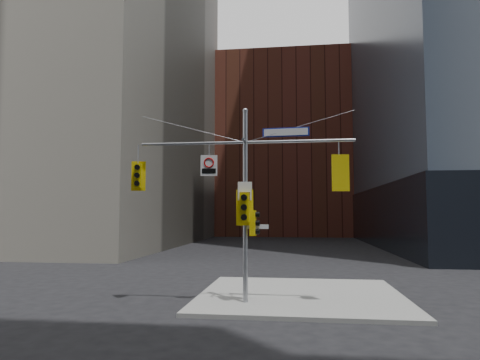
% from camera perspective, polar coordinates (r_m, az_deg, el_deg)
% --- Properties ---
extents(ground, '(160.00, 160.00, 0.00)m').
position_cam_1_polar(ground, '(14.18, -0.27, -18.16)').
color(ground, black).
rests_on(ground, ground).
extents(sidewalk_corner, '(8.00, 8.00, 0.15)m').
position_cam_1_polar(sidewalk_corner, '(17.96, 8.08, -14.96)').
color(sidewalk_corner, gray).
rests_on(sidewalk_corner, ground).
extents(brick_midrise, '(26.00, 20.00, 28.00)m').
position_cam_1_polar(brick_midrise, '(72.47, 5.92, 3.96)').
color(brick_midrise, maroon).
rests_on(brick_midrise, ground).
extents(signal_assembly, '(8.00, 0.80, 7.30)m').
position_cam_1_polar(signal_assembly, '(15.80, 0.70, -0.63)').
color(signal_assembly, '#94979D').
rests_on(signal_assembly, ground).
extents(traffic_light_west_arm, '(0.54, 0.49, 1.15)m').
position_cam_1_polar(traffic_light_west_arm, '(16.84, -13.47, 0.56)').
color(traffic_light_west_arm, '#D7BB0B').
rests_on(traffic_light_west_arm, ground).
extents(traffic_light_east_arm, '(0.63, 0.55, 1.32)m').
position_cam_1_polar(traffic_light_east_arm, '(15.80, 13.10, 0.88)').
color(traffic_light_east_arm, '#D7BB0B').
rests_on(traffic_light_east_arm, ground).
extents(traffic_light_pole_side, '(0.37, 0.31, 0.93)m').
position_cam_1_polar(traffic_light_pole_side, '(15.73, 1.87, -5.75)').
color(traffic_light_pole_side, '#D7BB0B').
rests_on(traffic_light_pole_side, ground).
extents(traffic_light_pole_front, '(0.63, 0.50, 1.31)m').
position_cam_1_polar(traffic_light_pole_front, '(15.50, 0.59, -3.68)').
color(traffic_light_pole_front, '#D7BB0B').
rests_on(traffic_light_pole_front, ground).
extents(street_sign_blade, '(1.72, 0.16, 0.34)m').
position_cam_1_polar(street_sign_blade, '(15.94, 6.12, 6.37)').
color(street_sign_blade, '#10239B').
rests_on(street_sign_blade, ground).
extents(regulatory_sign_arm, '(0.63, 0.11, 0.78)m').
position_cam_1_polar(regulatory_sign_arm, '(16.06, -4.17, 2.04)').
color(regulatory_sign_arm, silver).
rests_on(regulatory_sign_arm, ground).
extents(regulatory_sign_pole, '(0.52, 0.09, 0.68)m').
position_cam_1_polar(regulatory_sign_pole, '(15.67, 0.66, -1.55)').
color(regulatory_sign_pole, silver).
rests_on(regulatory_sign_pole, ground).
extents(street_blade_ew, '(0.81, 0.11, 0.16)m').
position_cam_1_polar(street_blade_ew, '(15.73, 2.35, -6.24)').
color(street_blade_ew, silver).
rests_on(street_blade_ew, ground).
extents(street_blade_ns, '(0.12, 0.76, 0.15)m').
position_cam_1_polar(street_blade_ns, '(16.22, 0.90, -5.95)').
color(street_blade_ns, '#145926').
rests_on(street_blade_ns, ground).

